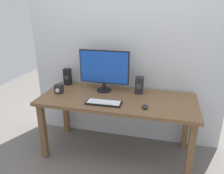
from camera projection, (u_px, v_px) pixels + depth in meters
name	position (u px, v px, depth m)	size (l,w,h in m)	color
ground_plane	(117.00, 152.00, 2.59)	(6.00, 6.00, 0.00)	slate
wall_back	(126.00, 19.00, 2.42)	(2.37, 0.04, 3.00)	silver
desk	(117.00, 105.00, 2.38)	(1.68, 0.70, 0.70)	brown
monitor	(104.00, 69.00, 2.46)	(0.58, 0.17, 0.48)	black
keyboard_primary	(104.00, 103.00, 2.20)	(0.37, 0.15, 0.02)	black
mouse	(145.00, 107.00, 2.11)	(0.06, 0.09, 0.03)	#232328
speaker_right	(139.00, 85.00, 2.45)	(0.09, 0.09, 0.19)	#232328
speaker_left	(68.00, 77.00, 2.71)	(0.08, 0.07, 0.21)	black
audio_controller	(59.00, 89.00, 2.46)	(0.09, 0.08, 0.10)	#232328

